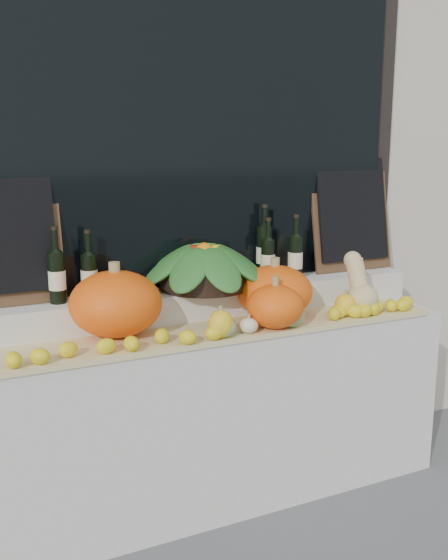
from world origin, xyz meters
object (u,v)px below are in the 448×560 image
at_px(wine_bottle_tall, 264,252).
at_px(pumpkin_right, 275,291).
at_px(pumpkin_left, 116,304).
at_px(produce_bowl, 204,266).
at_px(butternut_squash, 360,289).

bearing_deg(wine_bottle_tall, pumpkin_right, -106.66).
xyz_separation_m(pumpkin_left, produce_bowl, (0.49, 0.15, 0.10)).
distance_m(pumpkin_left, pumpkin_right, 0.78).
bearing_deg(produce_bowl, pumpkin_right, -31.54).
distance_m(butternut_squash, wine_bottle_tall, 0.52).
height_order(pumpkin_right, produce_bowl, produce_bowl).
bearing_deg(butternut_squash, wine_bottle_tall, 136.26).
xyz_separation_m(pumpkin_left, wine_bottle_tall, (0.85, 0.21, 0.13)).
bearing_deg(pumpkin_left, produce_bowl, 17.21).
bearing_deg(butternut_squash, produce_bowl, 158.23).
xyz_separation_m(pumpkin_right, produce_bowl, (-0.29, 0.18, 0.12)).
bearing_deg(pumpkin_right, pumpkin_left, 177.97).
bearing_deg(pumpkin_right, butternut_squash, -14.17).
bearing_deg(pumpkin_left, wine_bottle_tall, 13.59).
relative_size(pumpkin_right, produce_bowl, 0.55).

